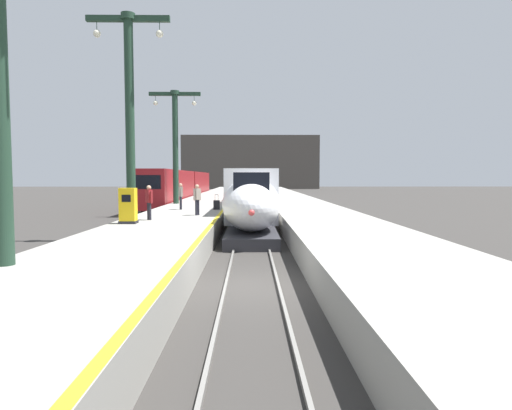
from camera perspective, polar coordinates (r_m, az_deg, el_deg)
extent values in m
plane|color=#33302D|center=(12.70, -0.51, -10.67)|extent=(260.00, 260.00, 0.00)
cube|color=gray|center=(37.36, -6.90, -0.36)|extent=(4.80, 110.00, 1.05)
cube|color=gray|center=(37.37, 5.54, -0.35)|extent=(4.80, 110.00, 1.05)
cube|color=yellow|center=(37.15, -3.41, 0.46)|extent=(0.20, 107.80, 0.01)
cube|color=slate|center=(39.93, -1.76, -0.74)|extent=(0.08, 110.00, 0.12)
cube|color=slate|center=(39.93, 0.39, -0.74)|extent=(0.08, 110.00, 0.12)
cube|color=slate|center=(40.88, -13.19, -0.74)|extent=(0.08, 110.00, 0.12)
cube|color=slate|center=(40.58, -11.12, -0.74)|extent=(0.08, 110.00, 0.12)
ellipsoid|color=silver|center=(21.05, -0.62, 0.10)|extent=(2.78, 6.23, 2.56)
cube|color=#28282D|center=(20.90, -0.61, -4.21)|extent=(2.46, 5.30, 0.55)
cube|color=black|center=(19.61, -0.61, 2.97)|extent=(1.59, 1.00, 0.90)
sphere|color=#F24C4C|center=(18.03, -0.59, -0.98)|extent=(0.28, 0.28, 0.28)
cube|color=silver|center=(29.90, -0.66, 1.64)|extent=(2.90, 14.00, 3.05)
cube|color=black|center=(29.92, -3.39, 2.68)|extent=(0.04, 11.90, 0.80)
cube|color=black|center=(29.92, 2.06, 2.69)|extent=(0.04, 11.90, 0.80)
cube|color=silver|center=(29.97, -0.66, -0.80)|extent=(2.92, 13.30, 0.24)
cube|color=black|center=(25.56, -0.64, -2.75)|extent=(2.03, 2.20, 0.56)
cube|color=black|center=(34.48, -0.67, -1.08)|extent=(2.03, 2.20, 0.56)
cube|color=silver|center=(46.49, -0.70, 2.37)|extent=(2.90, 18.00, 3.05)
cube|color=black|center=(46.50, -2.45, 3.05)|extent=(0.04, 15.84, 0.80)
cube|color=black|center=(46.51, 1.05, 3.05)|extent=(0.04, 15.84, 0.80)
cube|color=black|center=(40.46, -0.69, -0.37)|extent=(2.03, 2.20, 0.56)
cube|color=black|center=(52.68, -0.70, 0.57)|extent=(2.03, 2.20, 0.56)
cube|color=maroon|center=(43.57, -11.42, 2.31)|extent=(2.85, 18.00, 3.30)
cube|color=black|center=(34.79, -14.16, 2.93)|extent=(2.28, 0.08, 1.10)
cube|color=black|center=(43.84, -13.22, 2.94)|extent=(0.04, 15.30, 0.90)
cube|color=black|center=(43.32, -9.61, 2.98)|extent=(0.04, 15.30, 0.90)
cube|color=black|center=(38.02, -12.98, -0.76)|extent=(2.00, 2.00, 0.52)
cube|color=black|center=(49.31, -10.15, 0.28)|extent=(2.00, 2.00, 0.52)
cube|color=maroon|center=(61.94, -8.24, 2.73)|extent=(2.85, 18.00, 3.30)
cylinder|color=#1E3828|center=(22.43, -16.16, 10.87)|extent=(0.44, 0.44, 9.91)
cylinder|color=#1E3828|center=(23.53, -16.39, 22.56)|extent=(0.68, 0.68, 0.30)
cube|color=#1E3828|center=(23.50, -16.39, 22.33)|extent=(4.00, 0.24, 0.28)
cylinder|color=#1E3828|center=(23.81, -20.10, 21.12)|extent=(0.03, 0.03, 0.60)
sphere|color=#EFEACC|center=(23.71, -20.08, 20.31)|extent=(0.36, 0.36, 0.36)
cylinder|color=#1E3828|center=(23.06, -12.50, 21.84)|extent=(0.03, 0.03, 0.60)
sphere|color=#EFEACC|center=(22.95, -12.49, 21.01)|extent=(0.36, 0.36, 0.36)
cylinder|color=#1E3828|center=(34.92, -10.49, 7.39)|extent=(0.44, 0.44, 8.78)
cylinder|color=#1E3828|center=(35.45, -10.57, 14.24)|extent=(0.68, 0.68, 0.30)
cube|color=#1E3828|center=(35.43, -10.57, 14.08)|extent=(4.00, 0.24, 0.28)
cylinder|color=#1E3828|center=(35.65, -13.01, 13.42)|extent=(0.03, 0.03, 0.60)
sphere|color=#EFEACC|center=(35.59, -13.00, 12.86)|extent=(0.36, 0.36, 0.36)
cylinder|color=#1E3828|center=(35.15, -8.08, 13.61)|extent=(0.03, 0.03, 0.60)
sphere|color=#EFEACC|center=(35.09, -8.08, 13.05)|extent=(0.36, 0.36, 0.36)
cylinder|color=#23232D|center=(28.42, -9.78, 0.26)|extent=(0.13, 0.13, 0.85)
cylinder|color=#23232D|center=(28.59, -9.84, 0.28)|extent=(0.13, 0.13, 0.85)
cube|color=gray|center=(28.47, -9.82, 1.75)|extent=(0.33, 0.43, 0.62)
cylinder|color=gray|center=(28.24, -9.73, 1.63)|extent=(0.09, 0.09, 0.58)
cylinder|color=gray|center=(28.71, -9.91, 1.66)|extent=(0.09, 0.09, 0.58)
sphere|color=tan|center=(28.46, -9.83, 2.60)|extent=(0.22, 0.22, 0.22)
cylinder|color=#23232D|center=(24.03, -7.82, -0.34)|extent=(0.13, 0.13, 0.85)
cylinder|color=#23232D|center=(24.16, -7.56, -0.31)|extent=(0.13, 0.13, 0.85)
cube|color=gray|center=(24.05, -7.70, 1.42)|extent=(0.39, 0.44, 0.62)
cylinder|color=gray|center=(23.87, -8.07, 1.28)|extent=(0.09, 0.09, 0.58)
cylinder|color=gray|center=(24.24, -7.34, 1.33)|extent=(0.09, 0.09, 0.58)
sphere|color=tan|center=(24.04, -7.71, 2.42)|extent=(0.22, 0.22, 0.22)
cylinder|color=#23232D|center=(21.82, -13.69, -0.81)|extent=(0.13, 0.13, 0.85)
cylinder|color=#23232D|center=(21.97, -13.88, -0.78)|extent=(0.13, 0.13, 0.85)
cube|color=maroon|center=(21.85, -13.82, 1.12)|extent=(0.41, 0.43, 0.62)
cylinder|color=maroon|center=(21.63, -13.54, 0.97)|extent=(0.09, 0.09, 0.58)
cylinder|color=maroon|center=(22.07, -14.08, 1.01)|extent=(0.09, 0.09, 0.58)
sphere|color=tan|center=(21.83, -13.83, 2.22)|extent=(0.22, 0.22, 0.22)
cube|color=black|center=(28.11, -5.17, 0.01)|extent=(0.40, 0.22, 0.60)
cylinder|color=#262628|center=(28.09, -5.38, 0.99)|extent=(0.02, 0.02, 0.36)
cylinder|color=#262628|center=(28.08, -4.97, 0.99)|extent=(0.02, 0.02, 0.36)
cube|color=#262628|center=(28.08, -5.18, 1.37)|extent=(0.22, 0.03, 0.02)
cube|color=yellow|center=(20.43, -16.38, -0.10)|extent=(0.70, 0.56, 1.60)
cube|color=black|center=(20.13, -16.61, 0.84)|extent=(0.40, 0.02, 0.32)
cube|color=black|center=(20.49, -16.34, -2.17)|extent=(0.76, 0.62, 0.12)
cube|color=#4C4742|center=(114.37, -0.74, 5.62)|extent=(36.00, 2.00, 14.00)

